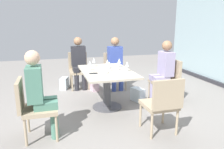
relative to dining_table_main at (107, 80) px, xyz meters
name	(u,v)px	position (x,y,z in m)	size (l,w,h in m)	color
ground_plane	(107,107)	(0.00, 0.00, -0.56)	(12.00, 12.00, 0.00)	gray
dining_table_main	(107,80)	(0.00, 0.00, 0.00)	(1.35, 0.91, 0.73)	#BCB29E
chair_side_end	(79,68)	(-1.50, -0.34, -0.06)	(0.50, 0.46, 0.87)	tan
chair_near_window	(167,78)	(0.00, 1.28, -0.06)	(0.46, 0.51, 0.87)	tan
chair_far_left	(114,68)	(-1.21, 0.51, -0.06)	(0.50, 0.46, 0.87)	tan
chair_front_right	(33,105)	(0.81, -1.28, -0.06)	(0.46, 0.50, 0.87)	tan
chair_far_right	(162,102)	(1.21, 0.51, -0.06)	(0.50, 0.46, 0.87)	tan
person_side_end	(79,61)	(-1.39, -0.34, 0.14)	(0.39, 0.34, 1.26)	#28282D
person_near_window	(163,69)	(0.00, 1.17, 0.14)	(0.34, 0.39, 1.26)	#9E93B7
person_far_left	(116,61)	(-1.10, 0.51, 0.14)	(0.39, 0.34, 1.26)	#384C9E
person_front_right	(40,91)	(0.81, -1.17, 0.14)	(0.34, 0.39, 1.26)	#4C7F6B
wine_glass_0	(107,62)	(-0.15, 0.05, 0.31)	(0.07, 0.07, 0.18)	silver
wine_glass_1	(119,61)	(-0.23, 0.32, 0.31)	(0.07, 0.07, 0.18)	silver
wine_glass_2	(110,64)	(0.08, 0.03, 0.31)	(0.07, 0.07, 0.18)	silver
wine_glass_3	(105,67)	(0.25, -0.10, 0.31)	(0.07, 0.07, 0.18)	silver
wine_glass_4	(127,64)	(0.15, 0.35, 0.31)	(0.07, 0.07, 0.18)	silver
wine_glass_5	(90,64)	(-0.10, -0.30, 0.31)	(0.07, 0.07, 0.18)	silver
wine_glass_6	(94,60)	(-0.43, -0.16, 0.31)	(0.07, 0.07, 0.18)	silver
coffee_cup	(117,68)	(0.00, 0.20, 0.22)	(0.08, 0.08, 0.09)	white
cell_phone_on_table	(93,73)	(0.16, -0.29, 0.18)	(0.07, 0.14, 0.01)	black
handbag_0	(64,83)	(-1.45, -0.71, -0.42)	(0.30, 0.16, 0.28)	silver
handbag_1	(138,95)	(-0.15, 0.70, -0.42)	(0.30, 0.16, 0.28)	silver
handbag_2	(94,85)	(-1.14, -0.03, -0.42)	(0.30, 0.16, 0.28)	beige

